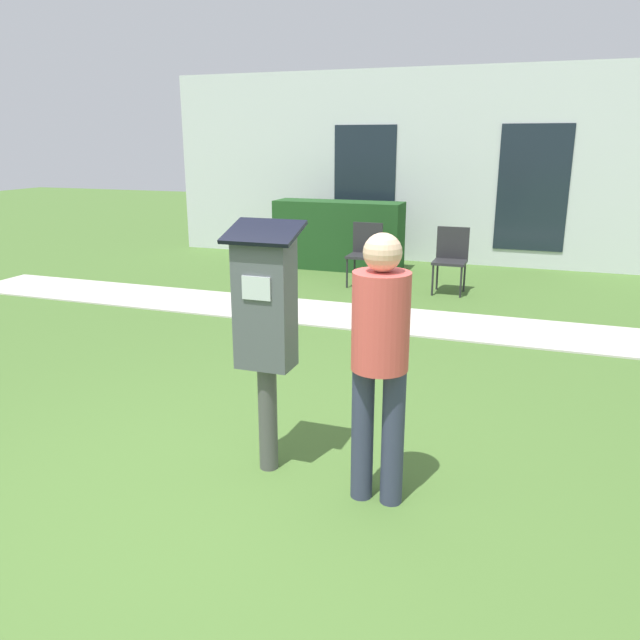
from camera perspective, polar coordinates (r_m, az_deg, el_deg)
The scene contains 8 objects.
ground_plane at distance 3.87m, azimuth -8.32°, elevation -16.01°, with size 40.00×40.00×0.00m, color #476B2D.
sidewalk at distance 7.40m, azimuth 6.38°, elevation 0.05°, with size 12.00×1.10×0.02m.
building_facade at distance 11.00m, azimuth 11.54°, elevation 13.46°, with size 10.00×0.26×3.20m.
parking_meter at distance 3.79m, azimuth -5.02°, elevation 0.30°, with size 0.44×0.31×1.59m.
person_standing at distance 3.46m, azimuth 5.50°, elevation -2.76°, with size 0.32×0.32×1.58m.
outdoor_chair_left at distance 9.12m, azimuth 4.18°, elevation 6.50°, with size 0.44×0.44×0.90m.
outdoor_chair_middle at distance 8.82m, azimuth 11.89°, elevation 5.87°, with size 0.44×0.44×0.90m.
hedge_row at distance 10.30m, azimuth 1.69°, elevation 7.76°, with size 2.09×0.60×1.10m.
Camera 1 is at (1.59, -2.87, 2.05)m, focal length 35.00 mm.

